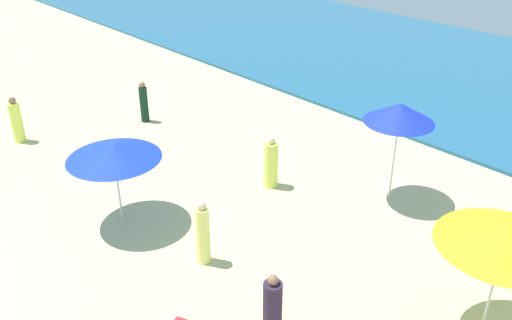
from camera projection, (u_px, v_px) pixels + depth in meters
The scene contains 9 objects.
ocean at pixel (444, 70), 24.92m from camera, with size 60.00×14.49×0.12m, color #225B7E.
umbrella_0 at pixel (505, 236), 9.75m from camera, with size 2.44×2.44×2.55m.
umbrella_2 at pixel (400, 113), 14.18m from camera, with size 1.83×1.83×2.79m.
umbrella_3 at pixel (113, 152), 13.44m from camera, with size 2.32×2.32×2.18m.
beachgoer_0 at pixel (16, 121), 18.20m from camera, with size 0.43×0.43×1.57m.
beachgoer_1 at pixel (271, 164), 15.62m from camera, with size 0.49×0.49×1.54m.
beachgoer_2 at pixel (273, 309), 10.51m from camera, with size 0.40×0.40×1.49m.
beachgoer_3 at pixel (144, 103), 19.68m from camera, with size 0.39×0.39×1.49m.
beachgoer_4 at pixel (203, 234), 12.53m from camera, with size 0.32×0.32×1.62m.
Camera 1 is at (11.85, 0.31, 8.08)m, focal length 38.96 mm.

